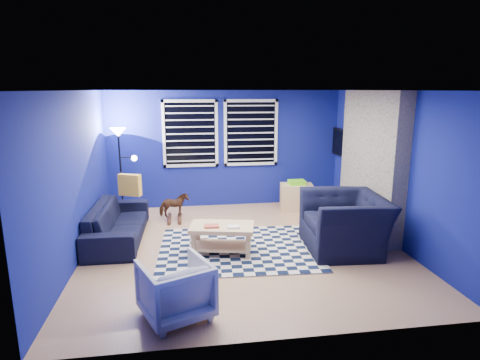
{
  "coord_description": "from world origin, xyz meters",
  "views": [
    {
      "loc": [
        -0.93,
        -6.06,
        2.52
      ],
      "look_at": [
        -0.0,
        0.3,
        1.06
      ],
      "focal_mm": 30.0,
      "sensor_mm": 36.0,
      "label": 1
    }
  ],
  "objects_px": {
    "armchair_bent": "(175,289)",
    "cabinet": "(296,197)",
    "floor_lamp": "(120,145)",
    "armchair_big": "(345,223)",
    "sofa": "(118,223)",
    "rocking_horse": "(174,205)",
    "coffee_table": "(222,233)",
    "tv": "(343,143)"
  },
  "relations": [
    {
      "from": "armchair_bent",
      "to": "cabinet",
      "type": "relative_size",
      "value": 1.0
    },
    {
      "from": "floor_lamp",
      "to": "cabinet",
      "type": "bearing_deg",
      "value": -1.19
    },
    {
      "from": "armchair_big",
      "to": "floor_lamp",
      "type": "distance_m",
      "value": 4.48
    },
    {
      "from": "armchair_bent",
      "to": "armchair_big",
      "type": "bearing_deg",
      "value": -171.71
    },
    {
      "from": "armchair_big",
      "to": "armchair_bent",
      "type": "xyz_separation_m",
      "value": [
        -2.66,
        -1.61,
        -0.11
      ]
    },
    {
      "from": "sofa",
      "to": "armchair_bent",
      "type": "relative_size",
      "value": 2.84
    },
    {
      "from": "sofa",
      "to": "armchair_big",
      "type": "distance_m",
      "value": 3.77
    },
    {
      "from": "sofa",
      "to": "rocking_horse",
      "type": "bearing_deg",
      "value": -44.42
    },
    {
      "from": "rocking_horse",
      "to": "cabinet",
      "type": "bearing_deg",
      "value": -99.91
    },
    {
      "from": "armchair_bent",
      "to": "coffee_table",
      "type": "bearing_deg",
      "value": -135.27
    },
    {
      "from": "armchair_bent",
      "to": "floor_lamp",
      "type": "distance_m",
      "value": 4.17
    },
    {
      "from": "tv",
      "to": "rocking_horse",
      "type": "distance_m",
      "value": 3.76
    },
    {
      "from": "rocking_horse",
      "to": "cabinet",
      "type": "distance_m",
      "value": 2.59
    },
    {
      "from": "armchair_big",
      "to": "coffee_table",
      "type": "distance_m",
      "value": 1.97
    },
    {
      "from": "armchair_big",
      "to": "armchair_bent",
      "type": "bearing_deg",
      "value": -54.98
    },
    {
      "from": "tv",
      "to": "coffee_table",
      "type": "relative_size",
      "value": 0.94
    },
    {
      "from": "sofa",
      "to": "cabinet",
      "type": "bearing_deg",
      "value": -69.11
    },
    {
      "from": "tv",
      "to": "floor_lamp",
      "type": "distance_m",
      "value": 4.58
    },
    {
      "from": "floor_lamp",
      "to": "sofa",
      "type": "bearing_deg",
      "value": -86.58
    },
    {
      "from": "cabinet",
      "to": "floor_lamp",
      "type": "height_order",
      "value": "floor_lamp"
    },
    {
      "from": "armchair_big",
      "to": "coffee_table",
      "type": "xyz_separation_m",
      "value": [
        -1.96,
        0.08,
        -0.1
      ]
    },
    {
      "from": "sofa",
      "to": "floor_lamp",
      "type": "distance_m",
      "value": 1.75
    },
    {
      "from": "tv",
      "to": "armchair_big",
      "type": "relative_size",
      "value": 0.74
    },
    {
      "from": "tv",
      "to": "sofa",
      "type": "bearing_deg",
      "value": -163.32
    },
    {
      "from": "rocking_horse",
      "to": "coffee_table",
      "type": "xyz_separation_m",
      "value": [
        0.76,
        -1.77,
        0.03
      ]
    },
    {
      "from": "armchair_big",
      "to": "coffee_table",
      "type": "relative_size",
      "value": 1.27
    },
    {
      "from": "armchair_big",
      "to": "armchair_bent",
      "type": "distance_m",
      "value": 3.11
    },
    {
      "from": "coffee_table",
      "to": "cabinet",
      "type": "bearing_deg",
      "value": 49.44
    },
    {
      "from": "tv",
      "to": "coffee_table",
      "type": "height_order",
      "value": "tv"
    },
    {
      "from": "tv",
      "to": "floor_lamp",
      "type": "relative_size",
      "value": 0.56
    },
    {
      "from": "floor_lamp",
      "to": "rocking_horse",
      "type": "bearing_deg",
      "value": -22.33
    },
    {
      "from": "armchair_big",
      "to": "floor_lamp",
      "type": "bearing_deg",
      "value": -117.48
    },
    {
      "from": "sofa",
      "to": "floor_lamp",
      "type": "height_order",
      "value": "floor_lamp"
    },
    {
      "from": "armchair_big",
      "to": "sofa",
      "type": "bearing_deg",
      "value": -100.76
    },
    {
      "from": "tv",
      "to": "armchair_bent",
      "type": "relative_size",
      "value": 1.36
    },
    {
      "from": "armchair_bent",
      "to": "floor_lamp",
      "type": "bearing_deg",
      "value": -97.5
    },
    {
      "from": "armchair_big",
      "to": "cabinet",
      "type": "relative_size",
      "value": 1.85
    },
    {
      "from": "armchair_bent",
      "to": "rocking_horse",
      "type": "bearing_deg",
      "value": -111.86
    },
    {
      "from": "rocking_horse",
      "to": "armchair_bent",
      "type": "bearing_deg",
      "value": 163.67
    },
    {
      "from": "sofa",
      "to": "armchair_big",
      "type": "bearing_deg",
      "value": -103.22
    },
    {
      "from": "tv",
      "to": "rocking_horse",
      "type": "relative_size",
      "value": 1.8
    },
    {
      "from": "tv",
      "to": "floor_lamp",
      "type": "bearing_deg",
      "value": -179.61
    }
  ]
}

